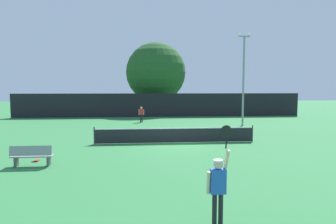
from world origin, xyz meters
The scene contains 12 objects.
ground_plane centered at (0.00, 0.00, 0.00)m, with size 120.00×120.00×0.00m, color #2D723D.
tennis_net centered at (0.00, 0.00, 0.51)m, with size 10.21×0.08×1.07m.
perimeter_fence centered at (0.00, 16.82, 1.43)m, with size 35.04×0.12×2.85m, color black.
player_serving centered at (-0.13, -11.02, 1.12)m, with size 0.67×0.40×2.54m.
player_receiving centered at (-2.23, 11.27, 0.96)m, with size 0.57×0.23×1.58m.
tennis_ball centered at (0.42, 3.23, 0.03)m, with size 0.07×0.07×0.07m, color #CCE033.
spare_racket centered at (-7.13, -3.94, 0.02)m, with size 0.28×0.52×0.04m.
courtside_bench centered at (-6.95, -4.95, 0.48)m, with size 1.80×0.44×0.95m.
light_pole centered at (7.18, 7.84, 4.79)m, with size 1.18×0.28×8.45m.
large_tree centered at (-0.26, 22.33, 5.68)m, with size 8.31×8.31×9.84m.
parked_car_near centered at (-8.40, 24.64, 0.78)m, with size 2.00×4.25×1.69m.
parked_car_mid centered at (10.26, 23.32, 0.78)m, with size 2.26×4.35×1.69m.
Camera 1 is at (-1.98, -17.86, 3.46)m, focal length 30.50 mm.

